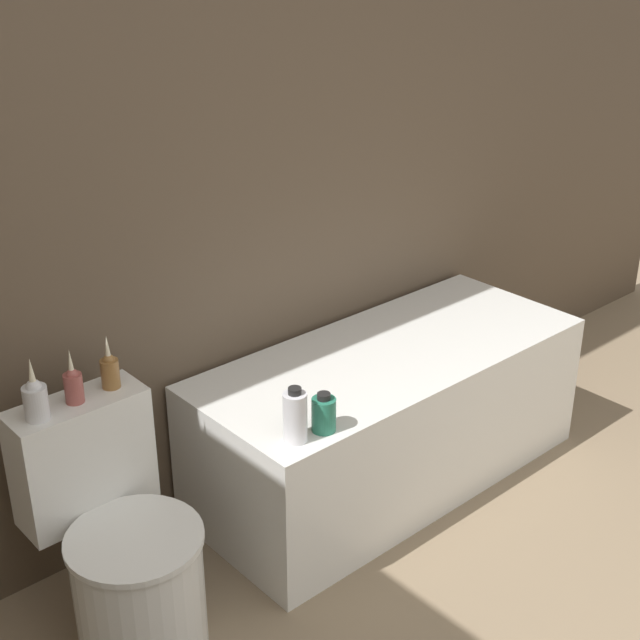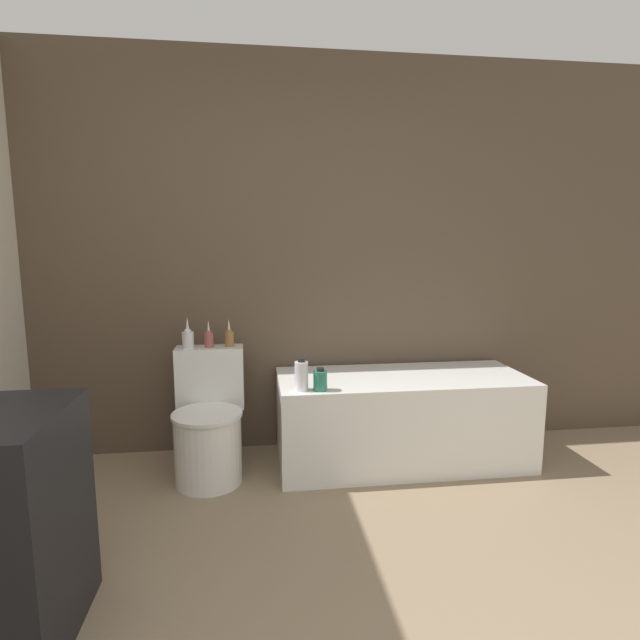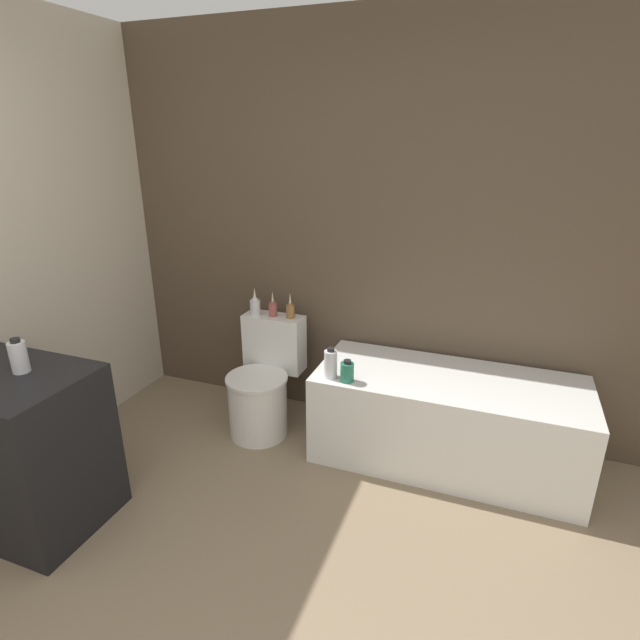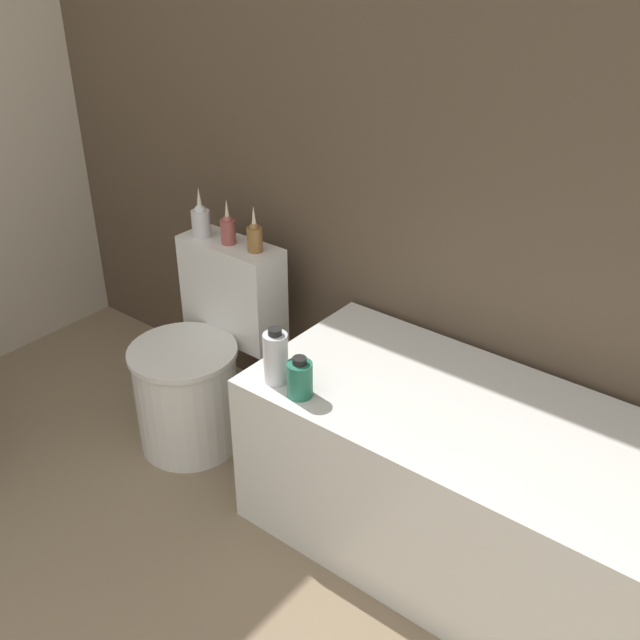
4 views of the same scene
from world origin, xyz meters
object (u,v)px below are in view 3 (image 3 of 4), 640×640
(vase_silver, at_px, (273,308))
(soap_bottle_glass, at_px, (19,357))
(shampoo_bottle_tall, at_px, (331,364))
(toilet, at_px, (263,386))
(vase_gold, at_px, (255,305))
(shampoo_bottle_short, at_px, (347,372))
(vase_bronze, at_px, (290,310))
(bathtub, at_px, (446,419))

(vase_silver, bearing_deg, soap_bottle_glass, -117.60)
(shampoo_bottle_tall, bearing_deg, soap_bottle_glass, -141.83)
(soap_bottle_glass, relative_size, shampoo_bottle_tall, 0.93)
(soap_bottle_glass, bearing_deg, toilet, 58.62)
(vase_gold, distance_m, shampoo_bottle_tall, 0.77)
(vase_gold, height_order, shampoo_bottle_short, vase_gold)
(vase_silver, relative_size, vase_bronze, 1.00)
(bathtub, height_order, vase_bronze, vase_bronze)
(bathtub, height_order, toilet, toilet)
(soap_bottle_glass, height_order, vase_gold, soap_bottle_glass)
(bathtub, relative_size, shampoo_bottle_tall, 8.41)
(toilet, xyz_separation_m, vase_gold, (-0.12, 0.17, 0.50))
(vase_gold, xyz_separation_m, shampoo_bottle_tall, (0.66, -0.34, -0.17))
(shampoo_bottle_tall, xyz_separation_m, shampoo_bottle_short, (0.11, -0.01, -0.03))
(shampoo_bottle_tall, relative_size, shampoo_bottle_short, 1.40)
(vase_silver, relative_size, shampoo_bottle_short, 1.30)
(toilet, height_order, vase_bronze, vase_bronze)
(soap_bottle_glass, bearing_deg, shampoo_bottle_tall, 38.17)
(toilet, height_order, shampoo_bottle_short, toilet)
(bathtub, distance_m, vase_gold, 1.44)
(vase_bronze, bearing_deg, vase_gold, -174.29)
(bathtub, relative_size, vase_bronze, 9.05)
(vase_bronze, bearing_deg, bathtub, -7.13)
(toilet, bearing_deg, shampoo_bottle_short, -15.78)
(vase_gold, bearing_deg, soap_bottle_glass, -113.49)
(toilet, bearing_deg, soap_bottle_glass, -121.38)
(toilet, distance_m, vase_bronze, 0.55)
(shampoo_bottle_tall, bearing_deg, vase_gold, 152.72)
(vase_silver, bearing_deg, vase_bronze, 3.92)
(toilet, relative_size, soap_bottle_glass, 4.35)
(soap_bottle_glass, distance_m, vase_gold, 1.44)
(vase_bronze, xyz_separation_m, shampoo_bottle_short, (0.52, -0.38, -0.19))
(soap_bottle_glass, bearing_deg, vase_gold, 66.51)
(vase_gold, bearing_deg, vase_bronze, 5.71)
(toilet, relative_size, shampoo_bottle_short, 5.66)
(toilet, distance_m, shampoo_bottle_tall, 0.66)
(toilet, relative_size, vase_silver, 4.37)
(vase_gold, distance_m, vase_silver, 0.13)
(vase_gold, xyz_separation_m, vase_bronze, (0.25, 0.02, -0.01))
(vase_silver, height_order, shampoo_bottle_short, vase_silver)
(vase_bronze, relative_size, shampoo_bottle_short, 1.30)
(soap_bottle_glass, distance_m, vase_bronze, 1.57)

